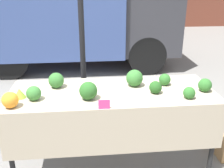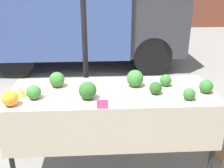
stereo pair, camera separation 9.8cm
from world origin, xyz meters
name	(u,v)px [view 2 (the right image)]	position (x,y,z in m)	size (l,w,h in m)	color
ground_plane	(112,158)	(0.00, 0.00, 0.00)	(40.00, 40.00, 0.00)	gray
tent_pole	(84,27)	(-0.30, 0.80, 1.38)	(0.07, 0.07, 2.77)	black
parked_truck	(78,8)	(-0.55, 3.67, 1.32)	(4.30, 2.07, 2.46)	#384C84
market_table	(112,103)	(0.00, -0.07, 0.75)	(2.15, 0.81, 0.85)	tan
orange_cauliflower	(10,98)	(-0.96, -0.28, 0.93)	(0.15, 0.15, 0.15)	orange
romanesco_head	(20,92)	(-0.92, -0.07, 0.90)	(0.12, 0.12, 0.10)	#93B238
broccoli_head_0	(57,80)	(-0.59, 0.15, 0.94)	(0.17, 0.17, 0.17)	#336B2D
broccoli_head_1	(206,86)	(0.96, -0.10, 0.92)	(0.14, 0.14, 0.14)	#2D6628
broccoli_head_2	(88,90)	(-0.25, -0.17, 0.94)	(0.18, 0.18, 0.18)	#285B23
broccoli_head_3	(189,94)	(0.73, -0.25, 0.91)	(0.12, 0.12, 0.12)	#2D6628
broccoli_head_4	(156,88)	(0.44, -0.09, 0.92)	(0.13, 0.13, 0.13)	#23511E
broccoli_head_5	(135,78)	(0.26, 0.12, 0.94)	(0.18, 0.18, 0.18)	#336B2D
broccoli_head_6	(166,80)	(0.59, 0.11, 0.92)	(0.13, 0.13, 0.13)	#2D6628
broccoli_head_7	(34,92)	(-0.77, -0.14, 0.93)	(0.14, 0.14, 0.14)	#387533
price_sign	(102,104)	(-0.11, -0.39, 0.90)	(0.11, 0.01, 0.09)	#E53D84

